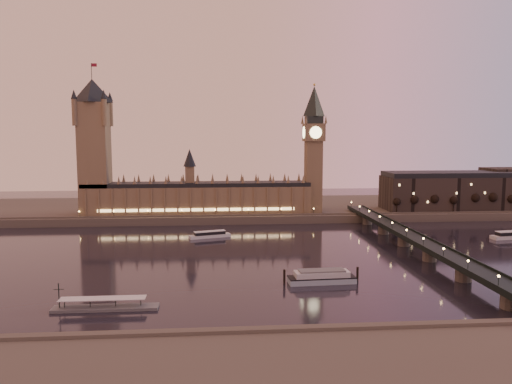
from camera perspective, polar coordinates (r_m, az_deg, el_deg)
The scene contains 18 objects.
ground at distance 289.00m, azimuth 0.51°, elevation -7.31°, with size 700.00×700.00×0.00m, color black.
far_embankment at distance 452.70m, azimuth 2.44°, elevation -1.84°, with size 560.00×130.00×6.00m, color #423D35.
palace_of_westminster at distance 403.52m, azimuth -6.70°, elevation -0.24°, with size 180.00×26.62×52.00m.
victoria_tower at distance 411.55m, azimuth -18.03°, elevation 5.77°, with size 31.68×31.68×118.00m.
big_ben at distance 408.14m, azimuth 6.61°, elevation 5.79°, with size 17.68×17.68×104.00m.
westminster_bridge at distance 309.43m, azimuth 17.75°, elevation -5.64°, with size 13.20×260.00×15.30m.
city_block at distance 467.94m, azimuth 23.48°, elevation 0.26°, with size 155.00×45.00×34.00m.
bare_tree_0 at distance 418.08m, azimuth 15.80°, elevation -0.94°, with size 6.84×6.84×13.90m.
bare_tree_1 at distance 423.98m, azimuth 17.85°, elevation -0.91°, with size 6.84×6.84×13.90m.
bare_tree_2 at distance 430.40m, azimuth 19.84°, elevation -0.87°, with size 6.84×6.84×13.90m.
bare_tree_3 at distance 437.32m, azimuth 21.77°, elevation -0.84°, with size 6.84×6.84×13.90m.
bare_tree_4 at distance 444.73m, azimuth 23.64°, elevation -0.81°, with size 6.84×6.84×13.90m.
bare_tree_5 at distance 452.60m, azimuth 25.45°, elevation -0.77°, with size 6.84×6.84×13.90m.
bare_tree_6 at distance 460.89m, azimuth 27.19°, elevation -0.74°, with size 6.84×6.84×13.90m.
cruise_boat_a at distance 339.99m, azimuth -5.30°, elevation -4.87°, with size 28.63×13.93×4.49m.
cruise_boat_b at distance 376.13m, azimuth 27.14°, elevation -4.42°, with size 28.58×10.61×5.15m.
moored_barge at distance 239.65m, azimuth 7.52°, elevation -9.60°, with size 36.47×10.42×6.69m.
pontoon_pier at distance 212.75m, azimuth -16.88°, elevation -12.41°, with size 41.76×6.96×11.14m.
Camera 1 is at (-24.96, -279.41, 69.47)m, focal length 35.00 mm.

